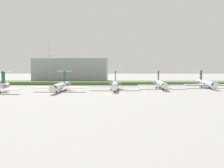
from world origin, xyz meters
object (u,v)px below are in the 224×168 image
Objects in this scene: regional_jet_fourth at (161,84)px; antenna_mast at (49,66)px; regional_jet_second at (60,86)px; safety_cone_mid_marker at (163,92)px; regional_jet_third at (115,85)px; regional_jet_fifth at (206,83)px; safety_cone_front_marker at (157,92)px.

antenna_mast is (-64.98, 41.24, 8.65)m from regional_jet_fourth.
regional_jet_second is 61.11m from antenna_mast.
regional_jet_fourth is 18.85m from safety_cone_mid_marker.
regional_jet_fifth is at bearing 17.09° from regional_jet_third.
regional_jet_fourth is at bearing -32.40° from antenna_mast.
safety_cone_mid_marker is at bearing -94.03° from regional_jet_fourth.
safety_cone_front_marker is at bearing -44.56° from antenna_mast.
regional_jet_second is at bearing -162.77° from regional_jet_fifth.
regional_jet_fourth and regional_jet_fifth have the same top height.
regional_jet_second is 49.35m from regional_jet_fourth.
regional_jet_fifth is at bearing 17.23° from regional_jet_second.
safety_cone_mid_marker is at bearing -136.06° from regional_jet_fifth.
regional_jet_second and regional_jet_fifth have the same top height.
regional_jet_third is (24.09, 7.59, 0.00)m from regional_jet_second.
regional_jet_second and regional_jet_third have the same top height.
safety_cone_mid_marker is at bearing -2.89° from regional_jet_second.
regional_jet_third is 1.00× the size of regional_jet_fourth.
safety_cone_mid_marker is at bearing 2.90° from safety_cone_front_marker.
regional_jet_third is 21.11m from safety_cone_front_marker.
regional_jet_second is 42.67m from safety_cone_front_marker.
regional_jet_third is at bearing -162.91° from regional_jet_fifth.
safety_cone_mid_marker is (21.15, -9.87, -2.26)m from regional_jet_third.
regional_jet_third is at bearing -49.64° from antenna_mast.
safety_cone_front_marker is (60.97, -60.04, -10.91)m from antenna_mast.
antenna_mast reaches higher than regional_jet_fifth.
regional_jet_fourth is 19.36m from safety_cone_front_marker.
regional_jet_third is 23.45m from safety_cone_mid_marker.
antenna_mast is 88.10m from safety_cone_mid_marker.
regional_jet_fifth is 1.14× the size of antenna_mast.
regional_jet_fourth is at bearing 77.95° from safety_cone_front_marker.
regional_jet_fourth is at bearing -167.16° from regional_jet_fifth.
regional_jet_second and regional_jet_fourth have the same top height.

